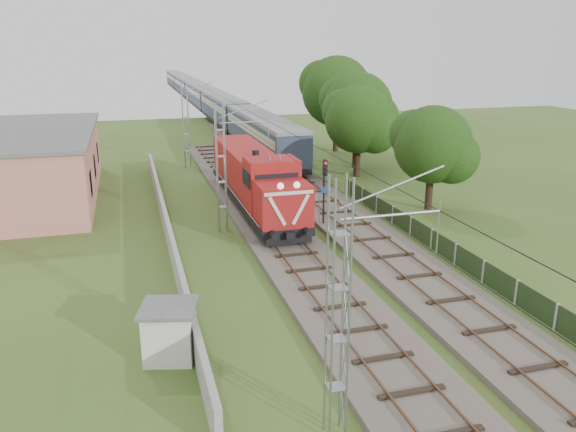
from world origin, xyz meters
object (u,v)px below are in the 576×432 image
object	(u,v)px
signal_post	(325,181)
relay_hut	(170,332)
locomotive	(255,178)
coach_rake	(201,94)

from	to	relation	value
signal_post	relay_hut	xyz separation A→B (m)	(-10.71, -13.08, -2.03)
locomotive	relay_hut	size ratio (longest dim) A/B	7.26
locomotive	signal_post	distance (m)	6.31
coach_rake	signal_post	bearing A→B (deg)	-91.34
coach_rake	relay_hut	world-z (taller)	coach_rake
signal_post	coach_rake	bearing A→B (deg)	88.66
relay_hut	coach_rake	bearing A→B (deg)	81.70
signal_post	relay_hut	distance (m)	17.03
coach_rake	relay_hut	bearing A→B (deg)	-98.30
locomotive	relay_hut	bearing A→B (deg)	-111.92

